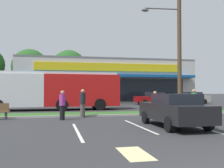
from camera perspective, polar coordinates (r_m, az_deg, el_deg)
grass_median at (r=18.19m, az=-0.58°, el=-6.56°), size 56.00×2.20×0.12m
curb_lip at (r=17.00m, az=0.25°, el=-6.91°), size 56.00×0.24×0.12m
parking_stripe_0 at (r=10.87m, az=-7.67°, el=-10.28°), size 0.12×4.80×0.01m
parking_stripe_1 at (r=12.37m, az=5.89°, el=-9.21°), size 0.12×4.80×0.01m
parking_stripe_2 at (r=11.37m, az=22.06°, el=-9.79°), size 0.12×4.80×0.01m
lot_arrow at (r=7.13m, az=5.01°, el=-14.98°), size 0.70×1.60×0.01m
storefront_building at (r=40.57m, az=-2.05°, el=0.53°), size 24.86×13.66×6.18m
tree_mid_left at (r=48.64m, az=-17.69°, el=3.61°), size 6.38×6.38×9.13m
tree_mid at (r=48.68m, az=-9.48°, el=3.68°), size 6.34×6.34×9.22m
utility_pole at (r=20.12m, az=14.26°, el=10.19°), size 3.05×2.40×10.75m
city_bus at (r=22.87m, az=-13.28°, el=-1.21°), size 11.70×2.84×3.25m
car_0 at (r=12.30m, az=13.52°, el=-5.54°), size 1.95×4.56×1.53m
car_1 at (r=29.45m, az=-3.83°, el=-3.25°), size 4.32×1.93×1.49m
car_3 at (r=31.63m, az=9.12°, el=-3.09°), size 4.39×1.97×1.52m
car_4 at (r=34.03m, az=16.85°, el=-2.92°), size 4.74×1.99×1.50m
pedestrian_near_bench at (r=16.30m, az=-6.48°, el=-4.23°), size 0.35×0.35×1.76m
pedestrian_by_pole at (r=17.55m, az=17.63°, el=-3.96°), size 0.36×0.36×1.77m
pedestrian_mid at (r=15.08m, az=-10.90°, el=-4.60°), size 0.34×0.34×1.68m
pedestrian_far at (r=17.17m, az=9.48°, el=-4.28°), size 0.33×0.33×1.64m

